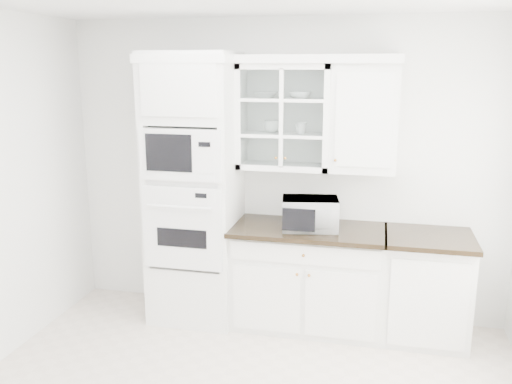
# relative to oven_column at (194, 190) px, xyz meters

# --- Properties ---
(room_shell) EXTENTS (4.00, 3.50, 2.70)m
(room_shell) POSITION_rel_oven_column_xyz_m (0.75, -0.99, 0.58)
(room_shell) COLOR white
(room_shell) RESTS_ON ground
(oven_column) EXTENTS (0.76, 0.68, 2.40)m
(oven_column) POSITION_rel_oven_column_xyz_m (0.00, 0.00, 0.00)
(oven_column) COLOR white
(oven_column) RESTS_ON ground
(base_cabinet_run) EXTENTS (1.32, 0.67, 0.92)m
(base_cabinet_run) POSITION_rel_oven_column_xyz_m (1.03, 0.03, -0.74)
(base_cabinet_run) COLOR white
(base_cabinet_run) RESTS_ON ground
(extra_base_cabinet) EXTENTS (0.72, 0.67, 0.92)m
(extra_base_cabinet) POSITION_rel_oven_column_xyz_m (2.03, 0.03, -0.74)
(extra_base_cabinet) COLOR white
(extra_base_cabinet) RESTS_ON ground
(upper_cabinet_glass) EXTENTS (0.80, 0.33, 0.90)m
(upper_cabinet_glass) POSITION_rel_oven_column_xyz_m (0.78, 0.17, 0.65)
(upper_cabinet_glass) COLOR white
(upper_cabinet_glass) RESTS_ON room_shell
(upper_cabinet_solid) EXTENTS (0.55, 0.33, 0.90)m
(upper_cabinet_solid) POSITION_rel_oven_column_xyz_m (1.46, 0.17, 0.65)
(upper_cabinet_solid) COLOR white
(upper_cabinet_solid) RESTS_ON room_shell
(crown_molding) EXTENTS (2.14, 0.38, 0.07)m
(crown_molding) POSITION_rel_oven_column_xyz_m (0.68, 0.14, 1.14)
(crown_molding) COLOR white
(crown_molding) RESTS_ON room_shell
(countertop_microwave) EXTENTS (0.52, 0.46, 0.27)m
(countertop_microwave) POSITION_rel_oven_column_xyz_m (1.04, -0.02, -0.14)
(countertop_microwave) COLOR white
(countertop_microwave) RESTS_ON base_cabinet_run
(bowl_a) EXTENTS (0.23, 0.23, 0.05)m
(bowl_a) POSITION_rel_oven_column_xyz_m (0.61, 0.18, 0.84)
(bowl_a) COLOR white
(bowl_a) RESTS_ON upper_cabinet_glass
(bowl_b) EXTENTS (0.22, 0.22, 0.06)m
(bowl_b) POSITION_rel_oven_column_xyz_m (0.91, 0.15, 0.84)
(bowl_b) COLOR white
(bowl_b) RESTS_ON upper_cabinet_glass
(cup_a) EXTENTS (0.17, 0.17, 0.11)m
(cup_a) POSITION_rel_oven_column_xyz_m (0.66, 0.19, 0.56)
(cup_a) COLOR white
(cup_a) RESTS_ON upper_cabinet_glass
(cup_b) EXTENTS (0.13, 0.13, 0.10)m
(cup_b) POSITION_rel_oven_column_xyz_m (0.92, 0.15, 0.56)
(cup_b) COLOR white
(cup_b) RESTS_ON upper_cabinet_glass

